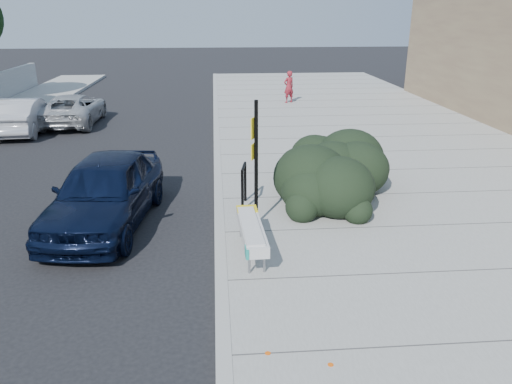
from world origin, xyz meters
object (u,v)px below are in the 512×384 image
bike_rack (244,182)px  sign_post (255,156)px  sedan_navy (105,191)px  wagon_silver (24,115)px  pedestrian (289,87)px  suv_silver (73,109)px  bench (251,230)px

bike_rack → sign_post: size_ratio=0.37×
sedan_navy → wagon_silver: bearing=124.9°
bike_rack → wagon_silver: size_ratio=0.24×
bike_rack → sedan_navy: bearing=-161.1°
bike_rack → pedestrian: bearing=87.1°
suv_silver → pedestrian: 10.34m
bike_rack → suv_silver: size_ratio=0.22×
suv_silver → bench: bearing=117.1°
bike_rack → sign_post: bearing=-71.0°
sign_post → sedan_navy: size_ratio=0.59×
sedan_navy → pedestrian: 15.75m
pedestrian → bench: bearing=52.3°
bench → pedestrian: bearing=76.8°
bench → wagon_silver: wagon_silver is taller
bench → pedestrian: size_ratio=1.30×
sign_post → suv_silver: bearing=144.5°
sedan_navy → pedestrian: pedestrian is taller
sedan_navy → bike_rack: bearing=16.2°
bike_rack → wagon_silver: bearing=141.9°
bench → wagon_silver: size_ratio=0.49×
sedan_navy → suv_silver: sedan_navy is taller
bench → sign_post: bearing=79.7°
bench → sedan_navy: bearing=144.7°
pedestrian → sedan_navy: bearing=39.8°
wagon_silver → sedan_navy: bearing=114.6°
bike_rack → sedan_navy: size_ratio=0.22×
bench → bike_rack: size_ratio=2.03×
pedestrian → wagon_silver: bearing=-2.7°
bench → suv_silver: size_ratio=0.45×
bike_rack → suv_silver: bearing=132.1°
suv_silver → pedestrian: bearing=-159.5°
sign_post → wagon_silver: size_ratio=0.65×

